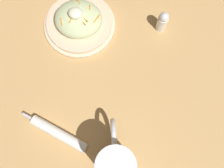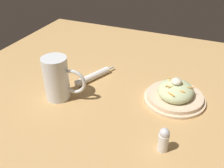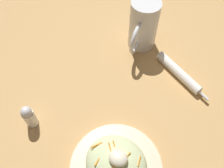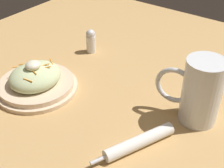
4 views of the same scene
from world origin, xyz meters
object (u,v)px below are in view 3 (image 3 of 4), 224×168
Objects in this scene: beer_mug at (143,28)px; salt_shaker at (29,116)px; napkin_roll at (179,73)px; salad_plate at (116,165)px.

beer_mug is 0.45m from salt_shaker.
napkin_roll is 2.49× the size of salt_shaker.
salt_shaker is at bearing -176.28° from salad_plate.
salad_plate is 1.38× the size of beer_mug.
salad_plate reaches higher than napkin_roll.
salt_shaker is (-0.11, -0.43, -0.03)m from beer_mug.
salad_plate is at bearing -92.74° from napkin_roll.
napkin_roll is (0.02, 0.35, -0.01)m from salad_plate.
salad_plate is 0.26m from salt_shaker.
beer_mug is at bearing 75.45° from salt_shaker.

